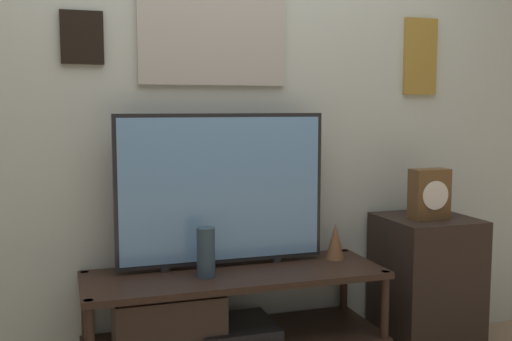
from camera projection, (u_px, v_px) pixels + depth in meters
The scene contains 7 objects.
wall_back at pixel (218, 93), 2.95m from camera, with size 6.40×0.08×2.70m.
media_console at pixel (211, 315), 2.75m from camera, with size 1.39×0.48×0.53m.
television at pixel (222, 189), 2.81m from camera, with size 1.00×0.05×0.73m.
vase_slim_bronze at pixel (335, 241), 2.98m from camera, with size 0.09×0.09×0.18m.
vase_tall_ceramic at pixel (206, 252), 2.66m from camera, with size 0.08×0.08×0.22m.
side_table at pixel (425, 285), 3.11m from camera, with size 0.45×0.45×0.72m.
mantel_clock at pixel (429, 194), 3.02m from camera, with size 0.19×0.11×0.25m.
Camera 1 is at (-0.74, -2.31, 1.29)m, focal length 42.00 mm.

